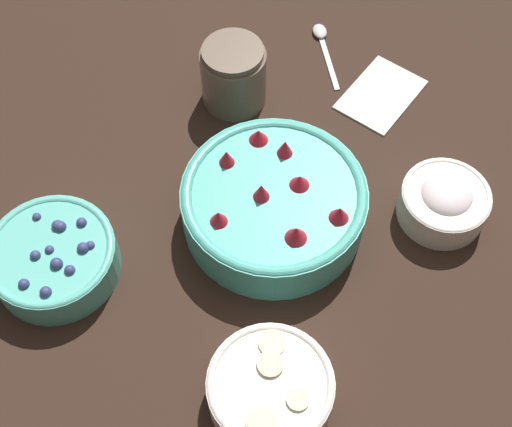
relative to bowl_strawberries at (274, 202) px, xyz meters
The scene contains 8 objects.
ground_plane 0.06m from the bowl_strawberries, 123.11° to the left, with size 4.00×4.00×0.00m, color black.
bowl_strawberries is the anchor object (origin of this frame).
bowl_blueberries 0.29m from the bowl_strawberries, 139.35° to the left, with size 0.16×0.16×0.06m.
bowl_bananas 0.24m from the bowl_strawberries, 147.38° to the right, with size 0.15×0.15×0.05m.
bowl_cream 0.23m from the bowl_strawberries, 53.44° to the right, with size 0.12×0.12×0.06m.
jar_chocolate 0.22m from the bowl_strawberries, 48.89° to the left, with size 0.10×0.10×0.10m.
napkin 0.28m from the bowl_strawberries, ahead, with size 0.13×0.10×0.01m.
spoon 0.33m from the bowl_strawberries, 19.78° to the left, with size 0.11×0.11×0.01m.
Camera 1 is at (-0.40, -0.29, 0.82)m, focal length 50.00 mm.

